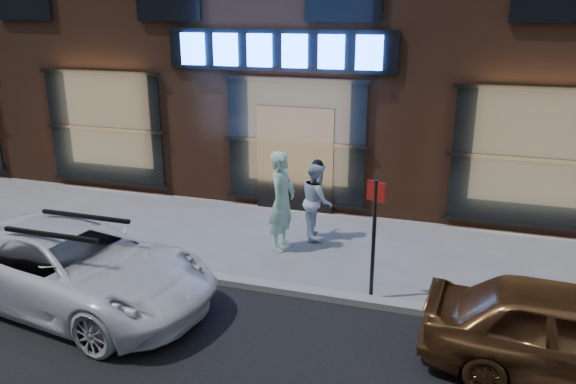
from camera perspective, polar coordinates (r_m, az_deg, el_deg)
name	(u,v)px	position (r m, az deg, el deg)	size (l,w,h in m)	color
ground	(227,283)	(9.72, -6.22, -9.22)	(90.00, 90.00, 0.00)	slate
curb	(227,280)	(9.69, -6.23, -8.90)	(60.00, 0.25, 0.12)	gray
man_bowtie	(282,201)	(10.68, -0.60, -0.93)	(0.70, 0.46, 1.93)	#B7F1D9
man_cap	(317,200)	(11.29, 2.96, -0.86)	(0.76, 0.59, 1.57)	white
white_suv	(74,267)	(9.37, -20.92, -7.10)	(2.12, 4.61, 1.28)	white
sign_post	(374,229)	(8.81, 8.75, -3.71)	(0.30, 0.15, 1.99)	#262628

